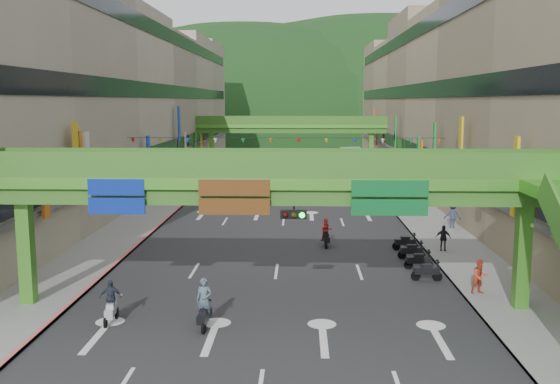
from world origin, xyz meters
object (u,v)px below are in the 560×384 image
at_px(car_yellow, 327,156).
at_px(pedestrian_red, 480,280).
at_px(scooter_rider_mid, 326,232).
at_px(overpass_near, 292,196).
at_px(car_silver, 251,178).
at_px(scooter_rider_near, 204,305).

xyz_separation_m(car_yellow, pedestrian_red, (4.40, -66.80, 0.08)).
bearing_deg(car_yellow, scooter_rider_mid, -89.80).
bearing_deg(pedestrian_red, car_yellow, 80.73).
distance_m(overpass_near, scooter_rider_mid, 13.39).
bearing_deg(car_silver, pedestrian_red, -72.21).
bearing_deg(pedestrian_red, scooter_rider_mid, 111.62).
distance_m(scooter_rider_near, pedestrian_red, 13.25).
bearing_deg(scooter_rider_mid, scooter_rider_near, -110.83).
bearing_deg(scooter_rider_near, overpass_near, 29.96).
bearing_deg(overpass_near, pedestrian_red, 16.45).
xyz_separation_m(car_silver, car_yellow, (9.57, 27.00, 0.09)).
xyz_separation_m(scooter_rider_mid, pedestrian_red, (6.86, -9.92, -0.11)).
bearing_deg(scooter_rider_mid, overpass_near, -99.11).
height_order(scooter_rider_near, pedestrian_red, scooter_rider_near).
bearing_deg(pedestrian_red, scooter_rider_near, -172.46).
distance_m(overpass_near, pedestrian_red, 10.23).
distance_m(scooter_rider_near, scooter_rider_mid, 15.59).
xyz_separation_m(overpass_near, car_yellow, (4.46, 69.42, -4.47)).
height_order(overpass_near, car_yellow, overpass_near).
distance_m(scooter_rider_mid, pedestrian_red, 12.06).
height_order(overpass_near, scooter_rider_near, overpass_near).
xyz_separation_m(scooter_rider_mid, car_yellow, (2.45, 56.88, -0.19)).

